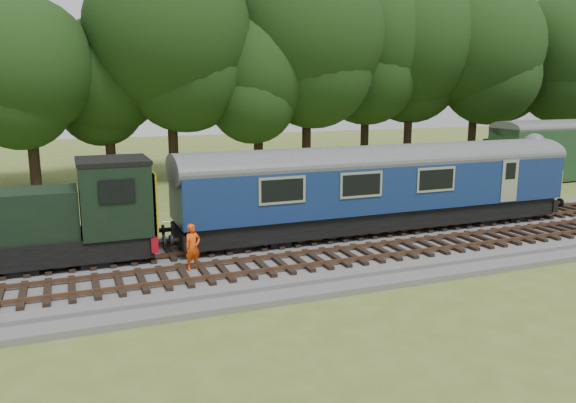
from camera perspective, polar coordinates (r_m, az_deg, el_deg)
name	(u,v)px	position (r m, az deg, el deg)	size (l,w,h in m)	color
ground	(300,258)	(22.21, 1.25, -5.74)	(120.00, 120.00, 0.00)	#546525
ballast	(300,254)	(22.16, 1.25, -5.31)	(70.00, 7.00, 0.35)	#4C4C4F
track_north	(287,239)	(23.34, -0.09, -3.82)	(67.20, 2.40, 0.21)	black
track_south	(317,259)	(20.69, 2.99, -5.85)	(67.20, 2.40, 0.21)	black
fence	(263,231)	(26.25, -2.58, -3.04)	(64.00, 0.12, 1.00)	#6B6054
tree_line	(186,177)	(42.86, -10.28, 2.44)	(70.00, 8.00, 18.00)	black
dmu_railcar	(382,181)	(24.82, 9.51, 2.12)	(18.05, 2.86, 3.88)	black
shunter_loco	(35,222)	(21.46, -24.35, -1.92)	(8.91, 2.60, 3.38)	black
worker	(193,247)	(19.73, -9.65, -4.59)	(0.59, 0.39, 1.63)	#F24B0C
shed	(512,156)	(47.18, 21.79, 4.31)	(4.34, 4.34, 2.71)	#173218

